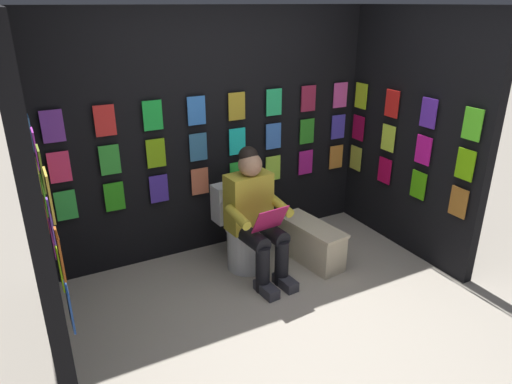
% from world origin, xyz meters
% --- Properties ---
extents(ground_plane, '(30.00, 30.00, 0.00)m').
position_xyz_m(ground_plane, '(0.00, 0.00, 0.00)').
color(ground_plane, '#B2A899').
extents(display_wall_back, '(3.33, 0.14, 2.31)m').
position_xyz_m(display_wall_back, '(0.00, -1.76, 1.15)').
color(display_wall_back, black).
rests_on(display_wall_back, ground).
extents(display_wall_left, '(0.14, 1.71, 2.31)m').
position_xyz_m(display_wall_left, '(-1.66, -0.86, 1.15)').
color(display_wall_left, black).
rests_on(display_wall_left, ground).
extents(display_wall_right, '(0.14, 1.71, 2.31)m').
position_xyz_m(display_wall_right, '(1.66, -0.86, 1.15)').
color(display_wall_right, black).
rests_on(display_wall_right, ground).
extents(toilet, '(0.42, 0.57, 0.77)m').
position_xyz_m(toilet, '(-0.04, -1.24, 0.33)').
color(toilet, white).
rests_on(toilet, ground).
extents(person_reading, '(0.55, 0.71, 1.19)m').
position_xyz_m(person_reading, '(-0.06, -1.02, 0.60)').
color(person_reading, gold).
rests_on(person_reading, ground).
extents(comic_longbox_near, '(0.37, 0.76, 0.38)m').
position_xyz_m(comic_longbox_near, '(-0.64, -0.99, 0.19)').
color(comic_longbox_near, beige).
rests_on(comic_longbox_near, ground).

